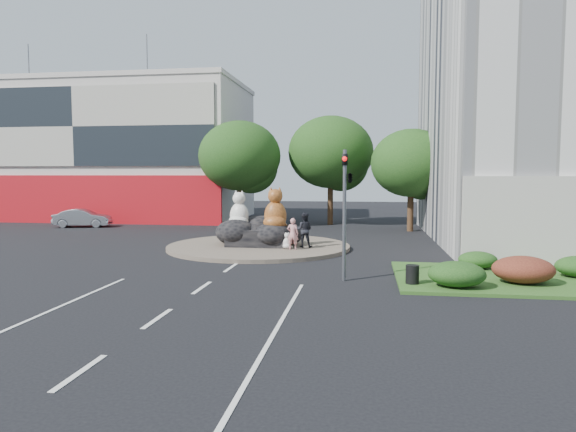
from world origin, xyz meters
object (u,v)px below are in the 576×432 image
Objects in this scene: pedestrian_pink at (293,234)px; litter_bin at (412,274)px; parked_car at (83,218)px; cat_white at (239,209)px; cat_tabby at (275,208)px; kitten_white at (287,240)px; kitten_calico at (230,238)px; pedestrian_dark at (304,230)px.

litter_bin is (5.39, -7.18, -0.56)m from pedestrian_pink.
pedestrian_pink is 0.38× the size of parked_car.
cat_white is 17.29m from parked_car.
litter_bin is (6.49, -8.27, -1.80)m from cat_tabby.
kitten_white is at bearing -133.61° from parked_car.
pedestrian_pink is 2.41× the size of litter_bin.
litter_bin is (8.93, -7.95, -0.18)m from kitten_calico.
pedestrian_dark is 0.44× the size of parked_car.
pedestrian_pink is 9.00m from litter_bin.
cat_white reaches higher than litter_bin.
pedestrian_dark is 20.83m from parked_car.
litter_bin is at bearing -78.93° from kitten_white.
pedestrian_dark reaches higher than pedestrian_pink.
pedestrian_dark is at bearing -130.77° from parked_car.
litter_bin is (8.63, -8.86, -1.69)m from cat_white.
cat_tabby is at bearing 35.46° from kitten_calico.
cat_tabby is 1.42× the size of pedestrian_pink.
pedestrian_pink is (0.33, -0.25, 0.38)m from kitten_white.
cat_tabby reaches higher than kitten_calico.
cat_tabby is 2.64× the size of kitten_calico.
litter_bin is (23.31, -17.88, -0.24)m from parked_car.
parked_car is 29.38m from litter_bin.
cat_white is 3.58m from kitten_white.
kitten_calico is at bearing 138.33° from litter_bin.
kitten_white reaches higher than litter_bin.
litter_bin is at bearing -140.40° from parked_car.
litter_bin is at bearing -56.62° from cat_tabby.
cat_tabby is at bearing -41.48° from pedestrian_pink.
kitten_white is 0.21× the size of parked_car.
pedestrian_pink is at bearing 65.99° from pedestrian_dark.
cat_tabby is 10.67m from litter_bin.
kitten_white is (0.77, -0.84, -1.62)m from cat_tabby.
pedestrian_dark is at bearing 121.05° from litter_bin.
pedestrian_dark is (0.49, 0.96, 0.11)m from pedestrian_pink.
kitten_white is at bearing -5.77° from cat_white.
pedestrian_dark is 2.73× the size of litter_bin.
parked_car is (-14.38, 9.93, 0.06)m from kitten_calico.
cat_white is 3.93m from pedestrian_dark.
kitten_calico is 0.21× the size of parked_car.
parked_car is at bearing 142.52° from litter_bin.
kitten_white is 0.56m from pedestrian_pink.
cat_white is 2.38× the size of kitten_white.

